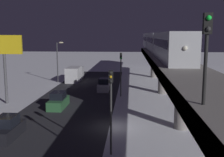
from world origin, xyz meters
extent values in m
plane|color=white|center=(0.00, 0.00, 0.00)|extent=(240.00, 240.00, 0.00)
cube|color=#28282D|center=(5.83, 0.00, 0.00)|extent=(11.00, 81.15, 0.01)
cube|color=gray|center=(-6.61, 0.00, 5.46)|extent=(5.00, 81.15, 0.80)
cube|color=#38383D|center=(-4.23, 0.00, 5.46)|extent=(0.24, 79.53, 0.80)
cylinder|color=gray|center=(-6.61, -32.46, 2.53)|extent=(1.40, 1.40, 5.06)
cylinder|color=gray|center=(-6.61, -16.23, 2.53)|extent=(1.40, 1.40, 5.06)
cylinder|color=gray|center=(-6.61, 0.00, 2.53)|extent=(1.40, 1.40, 5.06)
cube|color=#B7BABF|center=(-6.61, -8.64, 7.56)|extent=(2.90, 18.00, 3.40)
cube|color=black|center=(-6.61, -8.64, 7.97)|extent=(2.94, 16.20, 0.90)
cube|color=#B7BABF|center=(-6.61, -27.24, 7.56)|extent=(2.90, 18.00, 3.40)
cube|color=black|center=(-6.61, -27.24, 7.97)|extent=(2.94, 16.20, 0.90)
cube|color=#B7BABF|center=(-6.61, -45.84, 7.56)|extent=(2.90, 18.00, 3.40)
cube|color=black|center=(-6.61, -45.84, 7.97)|extent=(2.94, 16.20, 0.90)
sphere|color=white|center=(-6.61, 0.41, 7.73)|extent=(0.44, 0.44, 0.44)
cylinder|color=black|center=(-4.94, 13.77, 7.46)|extent=(0.16, 0.16, 3.20)
cube|color=black|center=(-4.94, 13.77, 9.41)|extent=(0.36, 0.28, 0.90)
sphere|color=#19F23F|center=(-4.94, 13.93, 9.64)|extent=(0.22, 0.22, 0.22)
sphere|color=#333333|center=(-4.94, 13.93, 9.18)|extent=(0.22, 0.22, 0.22)
cube|color=#B2B2B7|center=(2.63, -17.89, 0.55)|extent=(1.80, 4.52, 1.10)
cube|color=black|center=(2.63, -17.89, 1.54)|extent=(1.58, 2.17, 0.87)
cube|color=#2D6038|center=(7.23, -6.81, 0.55)|extent=(1.80, 4.49, 1.10)
cube|color=black|center=(7.23, -6.81, 1.54)|extent=(1.58, 2.15, 0.87)
cube|color=black|center=(9.03, 3.54, 0.55)|extent=(1.80, 4.23, 1.10)
cube|color=black|center=(9.03, 3.54, 1.54)|extent=(1.58, 2.03, 0.87)
cube|color=#B2B2B7|center=(9.23, -29.67, 1.20)|extent=(2.30, 2.20, 2.40)
cube|color=silver|center=(9.23, -25.87, 1.40)|extent=(2.40, 5.00, 2.80)
cylinder|color=#2D2D2D|center=(-0.27, 6.31, 2.75)|extent=(0.16, 0.16, 5.50)
cube|color=black|center=(-0.27, 6.31, 5.95)|extent=(0.32, 0.32, 0.90)
sphere|color=black|center=(-0.27, 6.49, 6.25)|extent=(0.20, 0.20, 0.20)
sphere|color=yellow|center=(-0.27, 6.49, 5.95)|extent=(0.20, 0.20, 0.20)
sphere|color=black|center=(-0.27, 6.49, 5.65)|extent=(0.20, 0.20, 0.20)
cylinder|color=#2D2D2D|center=(-0.27, -13.56, 2.75)|extent=(0.16, 0.16, 5.50)
cube|color=black|center=(-0.27, -13.56, 5.95)|extent=(0.32, 0.32, 0.90)
sphere|color=black|center=(-0.27, -13.38, 6.25)|extent=(0.20, 0.20, 0.20)
sphere|color=black|center=(-0.27, -13.38, 5.95)|extent=(0.20, 0.20, 0.20)
sphere|color=#19E53F|center=(-0.27, -13.38, 5.65)|extent=(0.20, 0.20, 0.20)
cylinder|color=#4C4C51|center=(14.54, -8.37, 3.25)|extent=(0.36, 0.36, 6.50)
cube|color=yellow|center=(14.54, -8.37, 7.70)|extent=(4.80, 0.30, 2.40)
cylinder|color=#38383D|center=(12.13, -25.00, 3.75)|extent=(0.20, 0.20, 7.50)
ellipsoid|color=#F4E5B2|center=(11.33, -25.00, 7.50)|extent=(0.90, 0.44, 0.30)
camera|label=1|loc=(-1.70, 25.97, 8.94)|focal=44.24mm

